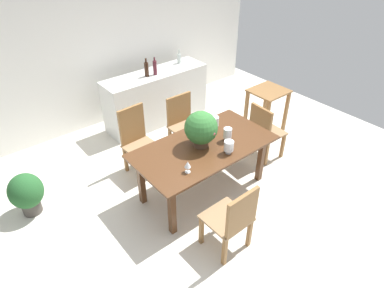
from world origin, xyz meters
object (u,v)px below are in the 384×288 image
at_px(chair_near_left, 233,218).
at_px(crystal_vase_right, 229,146).
at_px(dining_table, 204,152).
at_px(wine_glass, 188,165).
at_px(side_table, 267,101).
at_px(potted_plant_floor, 26,193).
at_px(chair_foot_end, 264,130).
at_px(flower_centerpiece, 201,129).
at_px(crystal_vase_center_near, 215,122).
at_px(wine_bottle_amber, 147,69).
at_px(chair_far_left, 137,138).
at_px(kitchen_counter, 157,97).
at_px(chair_far_right, 183,121).
at_px(wine_bottle_dark, 179,58).
at_px(wine_bottle_green, 155,67).
at_px(crystal_vase_left, 228,133).

bearing_deg(chair_near_left, crystal_vase_right, -130.26).
height_order(dining_table, wine_glass, wine_glass).
distance_m(side_table, potted_plant_floor, 3.86).
relative_size(chair_foot_end, wine_glass, 6.07).
height_order(flower_centerpiece, crystal_vase_center_near, flower_centerpiece).
distance_m(dining_table, wine_bottle_amber, 2.02).
bearing_deg(side_table, potted_plant_floor, 171.42).
relative_size(dining_table, wine_bottle_amber, 6.00).
bearing_deg(chair_far_left, side_table, -14.73).
relative_size(crystal_vase_center_near, kitchen_counter, 0.10).
xyz_separation_m(chair_far_right, wine_bottle_amber, (0.00, 0.97, 0.55)).
xyz_separation_m(chair_near_left, chair_far_right, (0.82, 1.91, -0.00)).
height_order(chair_foot_end, wine_bottle_dark, wine_bottle_dark).
distance_m(dining_table, side_table, 1.91).
xyz_separation_m(crystal_vase_right, wine_bottle_amber, (0.29, 2.24, 0.20)).
height_order(chair_far_left, crystal_vase_center_near, chair_far_left).
bearing_deg(chair_far_right, crystal_vase_right, -101.79).
relative_size(flower_centerpiece, wine_bottle_green, 1.56).
bearing_deg(chair_far_right, crystal_vase_left, -94.86).
distance_m(wine_bottle_green, potted_plant_floor, 2.75).
height_order(chair_far_right, wine_bottle_green, wine_bottle_green).
bearing_deg(side_table, chair_far_right, 162.28).
height_order(chair_far_left, potted_plant_floor, chair_far_left).
xyz_separation_m(chair_far_right, kitchen_counter, (0.18, 1.00, -0.04)).
distance_m(dining_table, chair_far_left, 1.05).
relative_size(chair_far_left, crystal_vase_center_near, 5.55).
bearing_deg(chair_far_left, chair_foot_end, -33.85).
xyz_separation_m(crystal_vase_left, wine_bottle_amber, (0.11, 2.03, 0.20)).
bearing_deg(kitchen_counter, chair_far_right, -100.08).
bearing_deg(chair_near_left, wine_bottle_green, -109.34).
bearing_deg(wine_bottle_green, crystal_vase_left, -97.16).
relative_size(chair_foot_end, wine_bottle_green, 3.01).
height_order(chair_far_right, crystal_vase_center_near, crystal_vase_center_near).
relative_size(wine_bottle_green, potted_plant_floor, 0.52).
bearing_deg(crystal_vase_left, flower_centerpiece, 158.51).
distance_m(chair_far_left, kitchen_counter, 1.42).
height_order(crystal_vase_center_near, kitchen_counter, kitchen_counter).
relative_size(crystal_vase_right, kitchen_counter, 0.09).
relative_size(chair_near_left, crystal_vase_center_near, 5.08).
distance_m(chair_far_left, flower_centerpiece, 1.11).
distance_m(chair_near_left, chair_far_left, 1.92).
relative_size(flower_centerpiece, kitchen_counter, 0.25).
height_order(chair_far_left, kitchen_counter, chair_far_left).
bearing_deg(flower_centerpiece, chair_far_left, 112.59).
relative_size(wine_glass, kitchen_counter, 0.08).
xyz_separation_m(chair_near_left, kitchen_counter, (1.00, 2.92, -0.04)).
relative_size(flower_centerpiece, side_table, 0.61).
distance_m(crystal_vase_left, kitchen_counter, 2.12).
xyz_separation_m(chair_foot_end, wine_bottle_amber, (-0.78, 1.93, 0.55)).
bearing_deg(crystal_vase_left, chair_far_right, 84.26).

